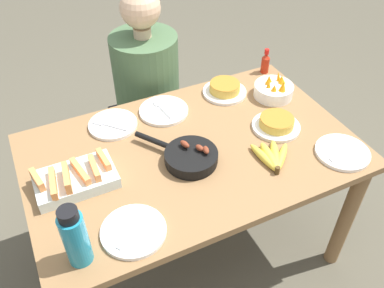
{
  "coord_description": "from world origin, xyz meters",
  "views": [
    {
      "loc": [
        -0.56,
        -1.16,
        1.91
      ],
      "look_at": [
        0.0,
        0.0,
        0.76
      ],
      "focal_mm": 38.0,
      "sensor_mm": 36.0,
      "label": 1
    }
  ],
  "objects_px": {
    "skillet": "(190,156)",
    "empty_plate_near_front": "(134,231)",
    "empty_plate_far_right": "(342,152)",
    "person_figure": "(149,108)",
    "empty_plate_mid_edge": "(164,111)",
    "frittata_plate_center": "(225,89)",
    "banana_bunch": "(272,157)",
    "melon_tray": "(75,179)",
    "hot_sauce_bottle": "(265,62)",
    "frittata_plate_side": "(276,124)",
    "water_bottle": "(75,237)",
    "empty_plate_far_left": "(113,125)",
    "fruit_bowl_mango": "(274,90)"
  },
  "relations": [
    {
      "from": "empty_plate_near_front",
      "to": "empty_plate_mid_edge",
      "type": "relative_size",
      "value": 0.99
    },
    {
      "from": "empty_plate_near_front",
      "to": "person_figure",
      "type": "height_order",
      "value": "person_figure"
    },
    {
      "from": "empty_plate_near_front",
      "to": "water_bottle",
      "type": "xyz_separation_m",
      "value": [
        -0.19,
        -0.02,
        0.11
      ]
    },
    {
      "from": "banana_bunch",
      "to": "hot_sauce_bottle",
      "type": "relative_size",
      "value": 1.44
    },
    {
      "from": "melon_tray",
      "to": "hot_sauce_bottle",
      "type": "bearing_deg",
      "value": 18.72
    },
    {
      "from": "empty_plate_far_left",
      "to": "empty_plate_far_right",
      "type": "height_order",
      "value": "same"
    },
    {
      "from": "banana_bunch",
      "to": "skillet",
      "type": "height_order",
      "value": "skillet"
    },
    {
      "from": "melon_tray",
      "to": "empty_plate_far_left",
      "type": "xyz_separation_m",
      "value": [
        0.24,
        0.29,
        -0.03
      ]
    },
    {
      "from": "empty_plate_mid_edge",
      "to": "frittata_plate_center",
      "type": "bearing_deg",
      "value": 1.92
    },
    {
      "from": "empty_plate_far_right",
      "to": "frittata_plate_center",
      "type": "bearing_deg",
      "value": 110.86
    },
    {
      "from": "empty_plate_far_left",
      "to": "empty_plate_far_right",
      "type": "relative_size",
      "value": 0.97
    },
    {
      "from": "frittata_plate_side",
      "to": "empty_plate_far_right",
      "type": "xyz_separation_m",
      "value": [
        0.16,
        -0.27,
        -0.02
      ]
    },
    {
      "from": "empty_plate_mid_edge",
      "to": "frittata_plate_side",
      "type": "bearing_deg",
      "value": -38.59
    },
    {
      "from": "frittata_plate_center",
      "to": "frittata_plate_side",
      "type": "xyz_separation_m",
      "value": [
        0.08,
        -0.34,
        -0.0
      ]
    },
    {
      "from": "banana_bunch",
      "to": "empty_plate_far_left",
      "type": "distance_m",
      "value": 0.73
    },
    {
      "from": "frittata_plate_side",
      "to": "hot_sauce_bottle",
      "type": "relative_size",
      "value": 1.59
    },
    {
      "from": "person_figure",
      "to": "banana_bunch",
      "type": "bearing_deg",
      "value": -75.56
    },
    {
      "from": "fruit_bowl_mango",
      "to": "empty_plate_mid_edge",
      "type": "bearing_deg",
      "value": 168.27
    },
    {
      "from": "empty_plate_near_front",
      "to": "hot_sauce_bottle",
      "type": "relative_size",
      "value": 1.68
    },
    {
      "from": "skillet",
      "to": "frittata_plate_side",
      "type": "xyz_separation_m",
      "value": [
        0.45,
        0.03,
        -0.0
      ]
    },
    {
      "from": "melon_tray",
      "to": "frittata_plate_center",
      "type": "xyz_separation_m",
      "value": [
        0.83,
        0.3,
        -0.01
      ]
    },
    {
      "from": "banana_bunch",
      "to": "frittata_plate_side",
      "type": "height_order",
      "value": "frittata_plate_side"
    },
    {
      "from": "skillet",
      "to": "fruit_bowl_mango",
      "type": "bearing_deg",
      "value": -101.54
    },
    {
      "from": "fruit_bowl_mango",
      "to": "hot_sauce_bottle",
      "type": "relative_size",
      "value": 1.41
    },
    {
      "from": "banana_bunch",
      "to": "empty_plate_far_right",
      "type": "relative_size",
      "value": 0.87
    },
    {
      "from": "empty_plate_near_front",
      "to": "hot_sauce_bottle",
      "type": "height_order",
      "value": "hot_sauce_bottle"
    },
    {
      "from": "skillet",
      "to": "empty_plate_near_front",
      "type": "distance_m",
      "value": 0.41
    },
    {
      "from": "skillet",
      "to": "person_figure",
      "type": "distance_m",
      "value": 0.79
    },
    {
      "from": "skillet",
      "to": "empty_plate_far_right",
      "type": "xyz_separation_m",
      "value": [
        0.6,
        -0.24,
        -0.02
      ]
    },
    {
      "from": "banana_bunch",
      "to": "skillet",
      "type": "bearing_deg",
      "value": 155.47
    },
    {
      "from": "melon_tray",
      "to": "empty_plate_far_right",
      "type": "xyz_separation_m",
      "value": [
        1.06,
        -0.31,
        -0.03
      ]
    },
    {
      "from": "empty_plate_far_right",
      "to": "banana_bunch",
      "type": "bearing_deg",
      "value": 161.61
    },
    {
      "from": "water_bottle",
      "to": "skillet",
      "type": "bearing_deg",
      "value": 26.54
    },
    {
      "from": "empty_plate_far_left",
      "to": "empty_plate_far_right",
      "type": "distance_m",
      "value": 1.02
    },
    {
      "from": "fruit_bowl_mango",
      "to": "person_figure",
      "type": "bearing_deg",
      "value": 135.18
    },
    {
      "from": "empty_plate_mid_edge",
      "to": "person_figure",
      "type": "height_order",
      "value": "person_figure"
    },
    {
      "from": "fruit_bowl_mango",
      "to": "hot_sauce_bottle",
      "type": "height_order",
      "value": "hot_sauce_bottle"
    },
    {
      "from": "empty_plate_near_front",
      "to": "skillet",
      "type": "bearing_deg",
      "value": 35.71
    },
    {
      "from": "fruit_bowl_mango",
      "to": "empty_plate_near_front",
      "type": "bearing_deg",
      "value": -152.05
    },
    {
      "from": "melon_tray",
      "to": "empty_plate_near_front",
      "type": "relative_size",
      "value": 1.33
    },
    {
      "from": "skillet",
      "to": "frittata_plate_center",
      "type": "xyz_separation_m",
      "value": [
        0.37,
        0.37,
        -0.0
      ]
    },
    {
      "from": "frittata_plate_side",
      "to": "person_figure",
      "type": "xyz_separation_m",
      "value": [
        -0.36,
        0.71,
        -0.27
      ]
    },
    {
      "from": "empty_plate_far_right",
      "to": "water_bottle",
      "type": "bearing_deg",
      "value": -178.89
    },
    {
      "from": "melon_tray",
      "to": "empty_plate_far_left",
      "type": "height_order",
      "value": "melon_tray"
    },
    {
      "from": "melon_tray",
      "to": "empty_plate_near_front",
      "type": "height_order",
      "value": "melon_tray"
    },
    {
      "from": "empty_plate_near_front",
      "to": "banana_bunch",
      "type": "bearing_deg",
      "value": 8.53
    },
    {
      "from": "frittata_plate_side",
      "to": "water_bottle",
      "type": "height_order",
      "value": "water_bottle"
    },
    {
      "from": "empty_plate_far_right",
      "to": "hot_sauce_bottle",
      "type": "distance_m",
      "value": 0.7
    },
    {
      "from": "empty_plate_far_right",
      "to": "person_figure",
      "type": "relative_size",
      "value": 0.19
    },
    {
      "from": "frittata_plate_center",
      "to": "empty_plate_far_left",
      "type": "distance_m",
      "value": 0.59
    }
  ]
}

